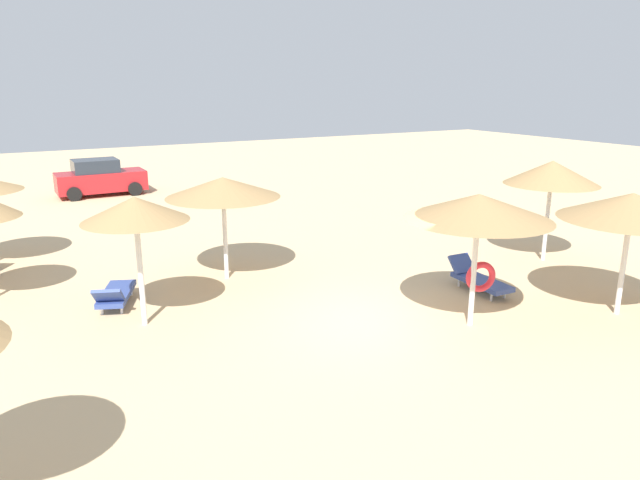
{
  "coord_description": "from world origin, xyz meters",
  "views": [
    {
      "loc": [
        -7.22,
        -9.87,
        5.24
      ],
      "look_at": [
        0.0,
        3.0,
        1.2
      ],
      "focal_mm": 32.54,
      "sensor_mm": 36.0,
      "label": 1
    }
  ],
  "objects": [
    {
      "name": "ground_plane",
      "position": [
        0.0,
        0.0,
        0.0
      ],
      "size": [
        80.0,
        80.0,
        0.0
      ],
      "primitive_type": "plane",
      "color": "#D1B284"
    },
    {
      "name": "parasol_0",
      "position": [
        1.56,
        -1.06,
        2.66
      ],
      "size": [
        3.13,
        3.13,
        2.97
      ],
      "color": "silver",
      "rests_on": "ground"
    },
    {
      "name": "parasol_1",
      "position": [
        5.02,
        -2.25,
        2.55
      ],
      "size": [
        3.13,
        3.13,
        2.86
      ],
      "color": "silver",
      "rests_on": "ground"
    },
    {
      "name": "parasol_3",
      "position": [
        -4.77,
        2.51,
        2.62
      ],
      "size": [
        2.27,
        2.27,
        2.9
      ],
      "color": "silver",
      "rests_on": "ground"
    },
    {
      "name": "parasol_5",
      "position": [
        6.95,
        1.51,
        2.66
      ],
      "size": [
        2.73,
        2.73,
        3.02
      ],
      "color": "silver",
      "rests_on": "ground"
    },
    {
      "name": "parasol_6",
      "position": [
        -2.04,
        4.62,
        2.53
      ],
      "size": [
        3.05,
        3.05,
        2.81
      ],
      "color": "silver",
      "rests_on": "ground"
    },
    {
      "name": "lounger_0",
      "position": [
        3.29,
        0.5,
        0.32
      ],
      "size": [
        0.71,
        1.89,
        0.77
      ],
      "color": "#33478C",
      "rests_on": "ground"
    },
    {
      "name": "lounger_3",
      "position": [
        -5.12,
        3.92,
        0.32
      ],
      "size": [
        1.3,
        1.98,
        0.75
      ],
      "color": "#33478C",
      "rests_on": "ground"
    },
    {
      "name": "bench_0",
      "position": [
        1.87,
        13.94,
        0.35
      ],
      "size": [
        0.6,
        1.54,
        0.49
      ],
      "color": "brown",
      "rests_on": "ground"
    },
    {
      "name": "parked_car",
      "position": [
        -2.99,
        19.01,
        0.82
      ],
      "size": [
        4.02,
        2.01,
        1.72
      ],
      "color": "#B21E23",
      "rests_on": "ground"
    }
  ]
}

